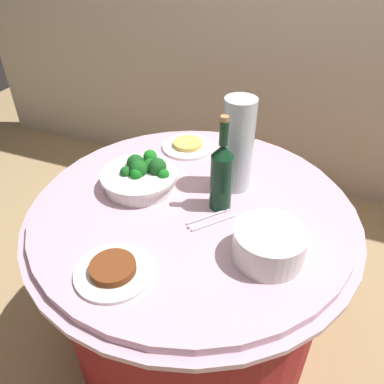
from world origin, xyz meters
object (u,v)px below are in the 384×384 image
object	(u,v)px
broccoli_bowl	(141,176)
serving_tongs	(209,220)
plate_stack	(269,244)
food_plate_stir_fry	(113,270)
wine_bottle	(222,175)
food_plate_noodles	(188,146)
label_placard_front	(235,158)
decorative_fruit_vase	(237,148)

from	to	relation	value
broccoli_bowl	serving_tongs	distance (m)	0.32
broccoli_bowl	serving_tongs	xyz separation A→B (m)	(0.30, -0.10, -0.04)
plate_stack	food_plate_stir_fry	size ratio (longest dim) A/B	0.95
plate_stack	serving_tongs	world-z (taller)	plate_stack
plate_stack	wine_bottle	bearing A→B (deg)	139.00
broccoli_bowl	wine_bottle	distance (m)	0.32
plate_stack	food_plate_noodles	world-z (taller)	plate_stack
wine_bottle	label_placard_front	size ratio (longest dim) A/B	6.11
decorative_fruit_vase	label_placard_front	bearing A→B (deg)	106.76
serving_tongs	food_plate_stir_fry	xyz separation A→B (m)	(-0.17, -0.31, 0.01)
serving_tongs	label_placard_front	bearing A→B (deg)	93.43
serving_tongs	label_placard_front	distance (m)	0.37
broccoli_bowl	label_placard_front	size ratio (longest dim) A/B	5.09
plate_stack	decorative_fruit_vase	distance (m)	0.38
plate_stack	food_plate_noodles	size ratio (longest dim) A/B	0.95
food_plate_noodles	serving_tongs	bearing A→B (deg)	-59.74
plate_stack	decorative_fruit_vase	xyz separation A→B (m)	(-0.19, 0.31, 0.11)
broccoli_bowl	decorative_fruit_vase	size ratio (longest dim) A/B	0.82
broccoli_bowl	food_plate_noodles	bearing A→B (deg)	80.92
food_plate_stir_fry	plate_stack	bearing A→B (deg)	30.04
wine_bottle	label_placard_front	bearing A→B (deg)	96.33
food_plate_noodles	decorative_fruit_vase	bearing A→B (deg)	-36.26
food_plate_stir_fry	label_placard_front	distance (m)	0.69
wine_bottle	plate_stack	bearing A→B (deg)	-41.00
serving_tongs	label_placard_front	xyz separation A→B (m)	(-0.02, 0.37, 0.03)
label_placard_front	plate_stack	bearing A→B (deg)	-62.70
plate_stack	label_placard_front	world-z (taller)	plate_stack
decorative_fruit_vase	food_plate_stir_fry	distance (m)	0.59
food_plate_noodles	wine_bottle	bearing A→B (deg)	-52.45
food_plate_noodles	broccoli_bowl	bearing A→B (deg)	-99.08
label_placard_front	serving_tongs	bearing A→B (deg)	-86.57
wine_bottle	decorative_fruit_vase	xyz separation A→B (m)	(0.01, 0.14, 0.03)
serving_tongs	wine_bottle	bearing A→B (deg)	84.44
label_placard_front	broccoli_bowl	bearing A→B (deg)	-135.58
food_plate_stir_fry	label_placard_front	xyz separation A→B (m)	(0.15, 0.68, 0.02)
food_plate_stir_fry	label_placard_front	bearing A→B (deg)	77.52
decorative_fruit_vase	wine_bottle	bearing A→B (deg)	-95.05
broccoli_bowl	food_plate_stir_fry	xyz separation A→B (m)	(0.13, -0.41, -0.03)
food_plate_noodles	food_plate_stir_fry	xyz separation A→B (m)	(0.07, -0.73, 0.00)
plate_stack	serving_tongs	xyz separation A→B (m)	(-0.21, 0.09, -0.05)
broccoli_bowl	plate_stack	bearing A→B (deg)	-19.93
decorative_fruit_vase	food_plate_noodles	distance (m)	0.36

